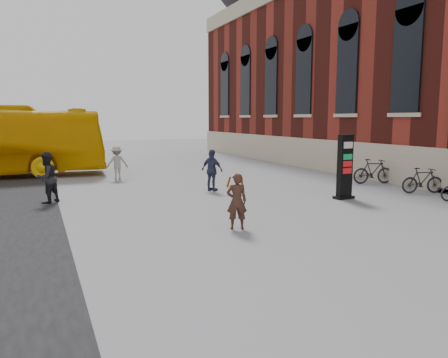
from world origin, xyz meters
name	(u,v)px	position (x,y,z in m)	size (l,w,h in m)	color
ground	(255,224)	(0.00, 0.00, 0.00)	(100.00, 100.00, 0.00)	#9E9EA3
info_pylon	(345,167)	(4.93, 2.28, 1.20)	(0.80, 0.46, 2.41)	black
woman	(237,201)	(-0.70, -0.25, 0.79)	(0.68, 0.65, 1.54)	#361E15
pedestrian_a	(47,178)	(-5.33, 5.77, 0.91)	(0.89, 0.69, 1.82)	black
pedestrian_b	(117,163)	(-2.00, 10.94, 0.83)	(1.07, 0.62, 1.66)	gray
pedestrian_c	(212,170)	(1.04, 5.88, 0.87)	(1.01, 0.42, 1.73)	#323556
bike_5	(423,180)	(8.60, 2.00, 0.52)	(0.49, 1.73, 1.04)	black
bike_7	(373,171)	(8.60, 4.81, 0.58)	(0.54, 1.92, 1.15)	black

